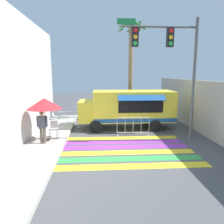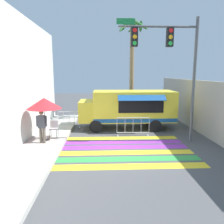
{
  "view_description": "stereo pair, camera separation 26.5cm",
  "coord_description": "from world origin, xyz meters",
  "px_view_note": "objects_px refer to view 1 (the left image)",
  "views": [
    {
      "loc": [
        -1.22,
        -9.84,
        3.58
      ],
      "look_at": [
        -0.4,
        2.69,
        1.35
      ],
      "focal_mm": 35.0,
      "sensor_mm": 36.0,
      "label": 1
    },
    {
      "loc": [
        -0.95,
        -9.86,
        3.58
      ],
      "look_at": [
        -0.4,
        2.69,
        1.35
      ],
      "focal_mm": 35.0,
      "sensor_mm": 36.0,
      "label": 2
    }
  ],
  "objects_px": {
    "vendor_person": "(42,125)",
    "barricade_side": "(69,120)",
    "food_truck": "(126,107)",
    "barricade_front": "(133,127)",
    "folding_chair": "(54,127)",
    "patio_umbrella": "(44,104)",
    "traffic_signal_pole": "(171,55)",
    "palm_tree": "(131,53)"
  },
  "relations": [
    {
      "from": "vendor_person",
      "to": "barricade_side",
      "type": "relative_size",
      "value": 1.11
    },
    {
      "from": "food_truck",
      "to": "barricade_front",
      "type": "height_order",
      "value": "food_truck"
    },
    {
      "from": "folding_chair",
      "to": "barricade_front",
      "type": "height_order",
      "value": "barricade_front"
    },
    {
      "from": "patio_umbrella",
      "to": "traffic_signal_pole",
      "type": "bearing_deg",
      "value": 0.62
    },
    {
      "from": "food_truck",
      "to": "barricade_front",
      "type": "bearing_deg",
      "value": -83.61
    },
    {
      "from": "food_truck",
      "to": "palm_tree",
      "type": "relative_size",
      "value": 0.81
    },
    {
      "from": "vendor_person",
      "to": "barricade_front",
      "type": "distance_m",
      "value": 5.04
    },
    {
      "from": "vendor_person",
      "to": "palm_tree",
      "type": "relative_size",
      "value": 0.22
    },
    {
      "from": "food_truck",
      "to": "palm_tree",
      "type": "height_order",
      "value": "palm_tree"
    },
    {
      "from": "folding_chair",
      "to": "barricade_side",
      "type": "xyz_separation_m",
      "value": [
        0.43,
        2.68,
        -0.19
      ]
    },
    {
      "from": "palm_tree",
      "to": "folding_chair",
      "type": "bearing_deg",
      "value": -133.99
    },
    {
      "from": "food_truck",
      "to": "traffic_signal_pole",
      "type": "relative_size",
      "value": 0.96
    },
    {
      "from": "patio_umbrella",
      "to": "vendor_person",
      "type": "relative_size",
      "value": 1.35
    },
    {
      "from": "palm_tree",
      "to": "barricade_front",
      "type": "bearing_deg",
      "value": -96.17
    },
    {
      "from": "food_truck",
      "to": "vendor_person",
      "type": "bearing_deg",
      "value": -142.6
    },
    {
      "from": "folding_chair",
      "to": "palm_tree",
      "type": "bearing_deg",
      "value": 31.27
    },
    {
      "from": "food_truck",
      "to": "traffic_signal_pole",
      "type": "distance_m",
      "value": 4.62
    },
    {
      "from": "traffic_signal_pole",
      "to": "patio_umbrella",
      "type": "distance_m",
      "value": 6.8
    },
    {
      "from": "traffic_signal_pole",
      "to": "vendor_person",
      "type": "distance_m",
      "value": 7.27
    },
    {
      "from": "traffic_signal_pole",
      "to": "patio_umbrella",
      "type": "relative_size",
      "value": 2.88
    },
    {
      "from": "barricade_front",
      "to": "palm_tree",
      "type": "xyz_separation_m",
      "value": [
        0.49,
        4.52,
        4.54
      ]
    },
    {
      "from": "food_truck",
      "to": "patio_umbrella",
      "type": "bearing_deg",
      "value": -146.3
    },
    {
      "from": "food_truck",
      "to": "folding_chair",
      "type": "height_order",
      "value": "food_truck"
    },
    {
      "from": "barricade_side",
      "to": "palm_tree",
      "type": "xyz_separation_m",
      "value": [
        4.47,
        2.39,
        4.56
      ]
    },
    {
      "from": "traffic_signal_pole",
      "to": "vendor_person",
      "type": "bearing_deg",
      "value": -175.16
    },
    {
      "from": "patio_umbrella",
      "to": "barricade_front",
      "type": "relative_size",
      "value": 1.16
    },
    {
      "from": "folding_chair",
      "to": "barricade_front",
      "type": "distance_m",
      "value": 4.44
    },
    {
      "from": "food_truck",
      "to": "vendor_person",
      "type": "height_order",
      "value": "food_truck"
    },
    {
      "from": "traffic_signal_pole",
      "to": "barricade_front",
      "type": "height_order",
      "value": "traffic_signal_pole"
    },
    {
      "from": "food_truck",
      "to": "traffic_signal_pole",
      "type": "xyz_separation_m",
      "value": [
        1.88,
        -2.92,
        3.05
      ]
    },
    {
      "from": "barricade_side",
      "to": "folding_chair",
      "type": "bearing_deg",
      "value": -99.09
    },
    {
      "from": "vendor_person",
      "to": "barricade_front",
      "type": "bearing_deg",
      "value": 5.52
    },
    {
      "from": "barricade_front",
      "to": "palm_tree",
      "type": "bearing_deg",
      "value": 83.83
    },
    {
      "from": "traffic_signal_pole",
      "to": "palm_tree",
      "type": "xyz_separation_m",
      "value": [
        -1.19,
        5.62,
        0.6
      ]
    },
    {
      "from": "traffic_signal_pole",
      "to": "barricade_side",
      "type": "distance_m",
      "value": 7.62
    },
    {
      "from": "patio_umbrella",
      "to": "barricade_side",
      "type": "bearing_deg",
      "value": 77.8
    },
    {
      "from": "barricade_side",
      "to": "vendor_person",
      "type": "bearing_deg",
      "value": -101.39
    },
    {
      "from": "patio_umbrella",
      "to": "folding_chair",
      "type": "xyz_separation_m",
      "value": [
        0.28,
        0.62,
        -1.38
      ]
    },
    {
      "from": "traffic_signal_pole",
      "to": "barricade_side",
      "type": "xyz_separation_m",
      "value": [
        -5.65,
        3.23,
        -3.96
      ]
    },
    {
      "from": "traffic_signal_pole",
      "to": "patio_umbrella",
      "type": "xyz_separation_m",
      "value": [
        -6.36,
        -0.07,
        -2.39
      ]
    },
    {
      "from": "food_truck",
      "to": "folding_chair",
      "type": "bearing_deg",
      "value": -150.53
    },
    {
      "from": "folding_chair",
      "to": "palm_tree",
      "type": "xyz_separation_m",
      "value": [
        4.89,
        5.07,
        4.37
      ]
    }
  ]
}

